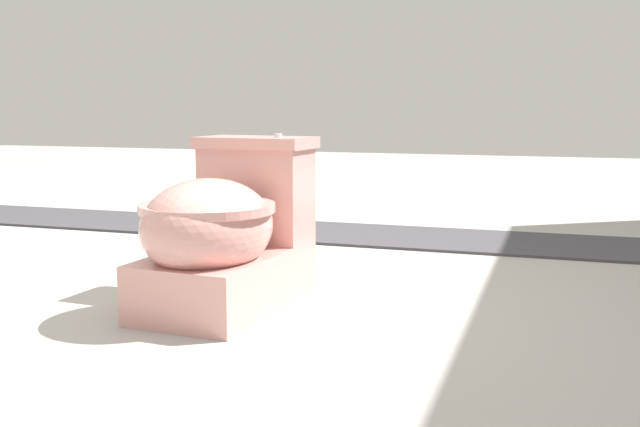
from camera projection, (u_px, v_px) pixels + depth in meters
The scene contains 3 objects.
ground_plane at pixel (272, 311), 2.23m from camera, with size 14.00×14.00×0.00m, color #A8A59E.
gravel_strip at pixel (487, 242), 3.31m from camera, with size 0.56×8.00×0.01m, color #423F44.
toilet at pixel (224, 235), 2.24m from camera, with size 0.66×0.42×0.52m.
Camera 1 is at (2.01, 0.81, 0.61)m, focal length 42.00 mm.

